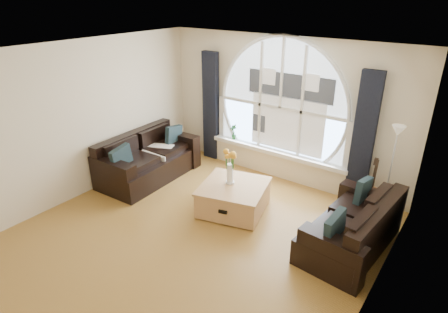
{
  "coord_description": "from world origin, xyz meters",
  "views": [
    {
      "loc": [
        3.13,
        -3.41,
        3.44
      ],
      "look_at": [
        0.0,
        0.9,
        1.05
      ],
      "focal_mm": 30.12,
      "sensor_mm": 36.0,
      "label": 1
    }
  ],
  "objects_px": {
    "sofa_right": "(351,224)",
    "potted_plant": "(234,132)",
    "guitar": "(373,186)",
    "coffee_chest": "(234,196)",
    "sofa_left": "(149,159)",
    "vase_flowers": "(230,162)",
    "floor_lamp": "(390,174)"
  },
  "relations": [
    {
      "from": "sofa_right",
      "to": "guitar",
      "type": "xyz_separation_m",
      "value": [
        -0.02,
        1.07,
        0.13
      ]
    },
    {
      "from": "floor_lamp",
      "to": "coffee_chest",
      "type": "bearing_deg",
      "value": -150.08
    },
    {
      "from": "vase_flowers",
      "to": "potted_plant",
      "type": "xyz_separation_m",
      "value": [
        -0.98,
        1.52,
        -0.15
      ]
    },
    {
      "from": "guitar",
      "to": "potted_plant",
      "type": "relative_size",
      "value": 3.32
    },
    {
      "from": "sofa_left",
      "to": "guitar",
      "type": "bearing_deg",
      "value": 14.44
    },
    {
      "from": "sofa_left",
      "to": "coffee_chest",
      "type": "height_order",
      "value": "sofa_left"
    },
    {
      "from": "sofa_left",
      "to": "guitar",
      "type": "xyz_separation_m",
      "value": [
        3.93,
        1.2,
        0.13
      ]
    },
    {
      "from": "guitar",
      "to": "potted_plant",
      "type": "xyz_separation_m",
      "value": [
        -2.97,
        0.33,
        0.18
      ]
    },
    {
      "from": "sofa_left",
      "to": "potted_plant",
      "type": "height_order",
      "value": "potted_plant"
    },
    {
      "from": "sofa_right",
      "to": "guitar",
      "type": "relative_size",
      "value": 1.65
    },
    {
      "from": "sofa_left",
      "to": "sofa_right",
      "type": "relative_size",
      "value": 1.12
    },
    {
      "from": "sofa_right",
      "to": "guitar",
      "type": "bearing_deg",
      "value": 96.77
    },
    {
      "from": "sofa_right",
      "to": "coffee_chest",
      "type": "xyz_separation_m",
      "value": [
        -1.92,
        -0.15,
        -0.14
      ]
    },
    {
      "from": "sofa_right",
      "to": "potted_plant",
      "type": "xyz_separation_m",
      "value": [
        -2.99,
        1.4,
        0.31
      ]
    },
    {
      "from": "floor_lamp",
      "to": "potted_plant",
      "type": "height_order",
      "value": "floor_lamp"
    },
    {
      "from": "coffee_chest",
      "to": "potted_plant",
      "type": "height_order",
      "value": "potted_plant"
    },
    {
      "from": "potted_plant",
      "to": "sofa_left",
      "type": "bearing_deg",
      "value": -122.06
    },
    {
      "from": "coffee_chest",
      "to": "potted_plant",
      "type": "distance_m",
      "value": 1.94
    },
    {
      "from": "sofa_left",
      "to": "potted_plant",
      "type": "distance_m",
      "value": 1.83
    },
    {
      "from": "sofa_left",
      "to": "coffee_chest",
      "type": "bearing_deg",
      "value": -3.07
    },
    {
      "from": "coffee_chest",
      "to": "vase_flowers",
      "type": "distance_m",
      "value": 0.61
    },
    {
      "from": "vase_flowers",
      "to": "potted_plant",
      "type": "relative_size",
      "value": 2.19
    },
    {
      "from": "sofa_right",
      "to": "coffee_chest",
      "type": "height_order",
      "value": "sofa_right"
    },
    {
      "from": "sofa_right",
      "to": "guitar",
      "type": "height_order",
      "value": "guitar"
    },
    {
      "from": "potted_plant",
      "to": "coffee_chest",
      "type": "bearing_deg",
      "value": -55.14
    },
    {
      "from": "guitar",
      "to": "sofa_right",
      "type": "bearing_deg",
      "value": -91.97
    },
    {
      "from": "floor_lamp",
      "to": "potted_plant",
      "type": "bearing_deg",
      "value": 173.95
    },
    {
      "from": "coffee_chest",
      "to": "vase_flowers",
      "type": "height_order",
      "value": "vase_flowers"
    },
    {
      "from": "sofa_left",
      "to": "coffee_chest",
      "type": "distance_m",
      "value": 2.04
    },
    {
      "from": "sofa_right",
      "to": "vase_flowers",
      "type": "distance_m",
      "value": 2.07
    },
    {
      "from": "potted_plant",
      "to": "guitar",
      "type": "bearing_deg",
      "value": -6.3
    },
    {
      "from": "sofa_right",
      "to": "potted_plant",
      "type": "distance_m",
      "value": 3.32
    }
  ]
}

